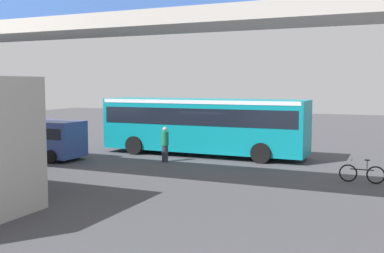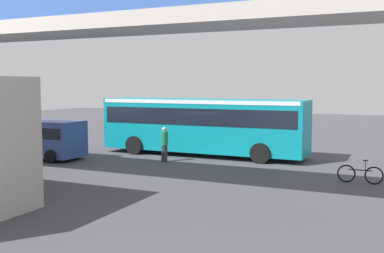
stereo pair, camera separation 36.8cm
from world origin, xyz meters
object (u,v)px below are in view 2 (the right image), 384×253
pedestrian (164,145)px  bicycle_black (360,174)px  parked_van (40,136)px  city_bus (203,122)px

pedestrian → bicycle_black: bearing=172.0°
parked_van → pedestrian: parked_van is taller
bicycle_black → pedestrian: bearing=-8.0°
city_bus → pedestrian: city_bus is taller
city_bus → pedestrian: size_ratio=6.44×
bicycle_black → pedestrian: (9.59, -1.34, 0.51)m
bicycle_black → pedestrian: pedestrian is taller
bicycle_black → pedestrian: 9.70m
city_bus → parked_van: size_ratio=2.40×
city_bus → parked_van: city_bus is taller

